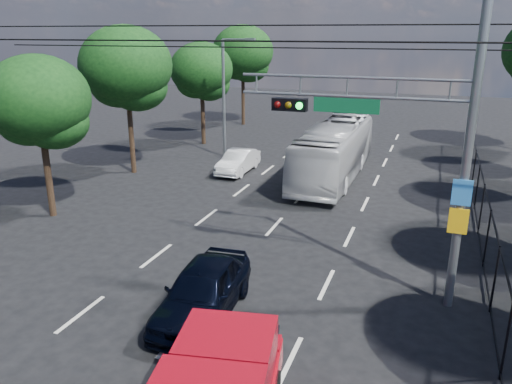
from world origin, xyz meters
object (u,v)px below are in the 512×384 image
at_px(navy_hatchback, 203,290).
at_px(white_van, 238,161).
at_px(signal_mast, 422,119).
at_px(white_bus, 334,151).

xyz_separation_m(navy_hatchback, white_van, (-4.59, 13.86, -0.13)).
bearing_deg(signal_mast, white_van, 131.30).
relative_size(white_bus, white_van, 2.79).
distance_m(navy_hatchback, white_van, 14.60).
bearing_deg(signal_mast, white_bus, 111.04).
xyz_separation_m(white_bus, white_van, (-5.16, -0.73, -0.84)).
distance_m(white_bus, white_van, 5.28).
height_order(signal_mast, white_van, signal_mast).
height_order(signal_mast, navy_hatchback, signal_mast).
height_order(signal_mast, white_bus, signal_mast).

